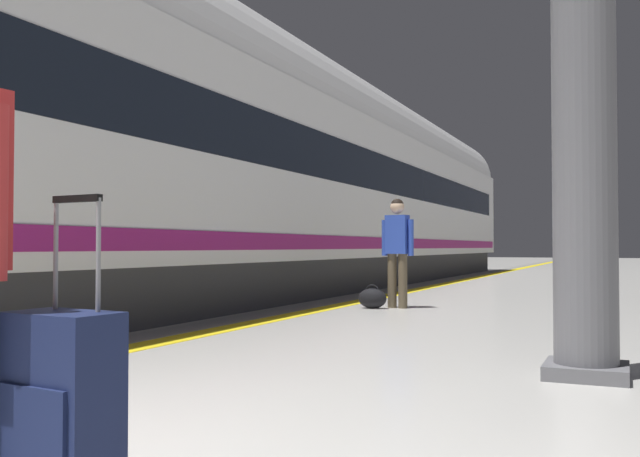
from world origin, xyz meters
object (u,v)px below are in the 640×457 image
at_px(rolling_suitcase_foreground, 61,410).
at_px(duffel_bag_near, 372,298).
at_px(passenger_near, 397,244).
at_px(platform_pillar, 584,134).
at_px(high_speed_train, 237,157).

height_order(rolling_suitcase_foreground, duffel_bag_near, rolling_suitcase_foreground).
bearing_deg(rolling_suitcase_foreground, passenger_near, 100.03).
relative_size(passenger_near, platform_pillar, 0.46).
bearing_deg(high_speed_train, platform_pillar, -41.27).
distance_m(rolling_suitcase_foreground, duffel_bag_near, 8.26).
relative_size(passenger_near, duffel_bag_near, 3.75).
distance_m(passenger_near, duffel_bag_near, 0.90).
height_order(passenger_near, platform_pillar, platform_pillar).
relative_size(rolling_suitcase_foreground, duffel_bag_near, 2.50).
height_order(high_speed_train, platform_pillar, high_speed_train).
xyz_separation_m(passenger_near, platform_pillar, (2.91, -4.79, 0.77)).
bearing_deg(platform_pillar, duffel_bag_near, 125.28).
relative_size(rolling_suitcase_foreground, passenger_near, 0.67).
bearing_deg(duffel_bag_near, high_speed_train, 165.96).
bearing_deg(rolling_suitcase_foreground, platform_pillar, 67.62).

